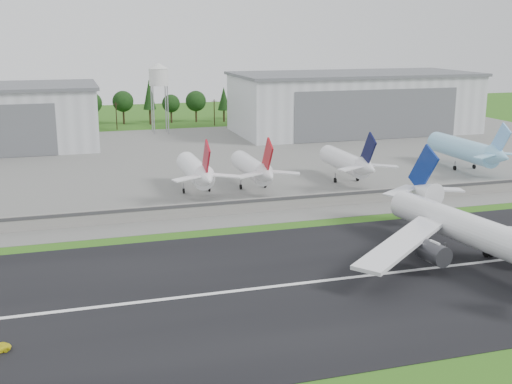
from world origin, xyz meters
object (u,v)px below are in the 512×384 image
object	(u,v)px
parked_jet_red_a	(197,171)
parked_jet_red_b	(255,169)
parked_jet_skyblue	(469,150)
main_airliner	(477,240)
parked_jet_navy	(349,162)

from	to	relation	value
parked_jet_red_a	parked_jet_red_b	bearing A→B (deg)	-0.13
parked_jet_red_a	parked_jet_red_b	world-z (taller)	parked_jet_red_a
parked_jet_red_b	parked_jet_skyblue	distance (m)	70.67
main_airliner	parked_jet_navy	world-z (taller)	main_airliner
parked_jet_skyblue	parked_jet_red_a	bearing A→B (deg)	-176.65
main_airliner	parked_jet_red_a	bearing A→B (deg)	-68.65
parked_jet_navy	main_airliner	bearing A→B (deg)	-94.37
parked_jet_skyblue	parked_jet_navy	bearing A→B (deg)	-173.20
parked_jet_red_a	parked_jet_navy	bearing A→B (deg)	-0.02
main_airliner	parked_jet_navy	distance (m)	67.18
parked_jet_red_a	parked_jet_navy	world-z (taller)	parked_jet_red_a
parked_jet_red_b	parked_jet_skyblue	size ratio (longest dim) A/B	0.84
parked_jet_red_b	parked_jet_skyblue	xyz separation A→B (m)	(70.48, 5.09, 0.54)
main_airliner	parked_jet_skyblue	xyz separation A→B (m)	(47.62, 72.04, 1.61)
parked_jet_red_a	parked_jet_red_b	xyz separation A→B (m)	(15.79, -0.04, -0.21)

